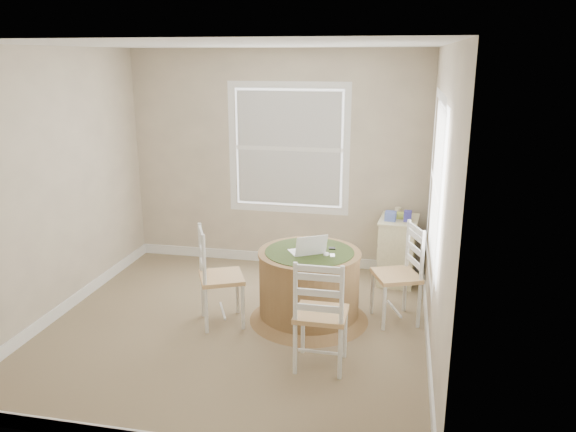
% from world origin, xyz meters
% --- Properties ---
extents(room, '(3.64, 3.64, 2.64)m').
position_xyz_m(room, '(0.17, 0.16, 1.30)').
color(room, '#8B7958').
rests_on(room, ground).
extents(round_table, '(1.17, 1.17, 0.71)m').
position_xyz_m(round_table, '(0.66, 0.30, 0.39)').
color(round_table, olive).
rests_on(round_table, ground).
extents(chair_left, '(0.54, 0.55, 0.95)m').
position_xyz_m(chair_left, '(-0.15, 0.06, 0.47)').
color(chair_left, white).
rests_on(chair_left, ground).
extents(chair_near, '(0.42, 0.40, 0.95)m').
position_xyz_m(chair_near, '(0.90, -0.53, 0.47)').
color(chair_near, white).
rests_on(chair_near, ground).
extents(chair_right, '(0.53, 0.54, 0.95)m').
position_xyz_m(chair_right, '(1.48, 0.44, 0.47)').
color(chair_right, white).
rests_on(chair_right, ground).
extents(laptop, '(0.40, 0.39, 0.22)m').
position_xyz_m(laptop, '(0.65, 0.25, 0.73)').
color(laptop, white).
rests_on(laptop, round_table).
extents(mouse, '(0.07, 0.10, 0.03)m').
position_xyz_m(mouse, '(0.83, 0.24, 0.71)').
color(mouse, white).
rests_on(mouse, round_table).
extents(phone, '(0.06, 0.10, 0.02)m').
position_xyz_m(phone, '(0.89, 0.23, 0.71)').
color(phone, '#B7BABF').
rests_on(phone, round_table).
extents(keys, '(0.07, 0.06, 0.02)m').
position_xyz_m(keys, '(0.86, 0.41, 0.71)').
color(keys, black).
rests_on(keys, round_table).
extents(corner_chest, '(0.47, 0.60, 0.75)m').
position_xyz_m(corner_chest, '(1.48, 1.47, 0.38)').
color(corner_chest, '#F6ECB8').
rests_on(corner_chest, ground).
extents(tissue_box, '(0.13, 0.13, 0.10)m').
position_xyz_m(tissue_box, '(1.39, 1.39, 0.80)').
color(tissue_box, '#566BC4').
rests_on(tissue_box, corner_chest).
extents(box_yellow, '(0.16, 0.11, 0.06)m').
position_xyz_m(box_yellow, '(1.51, 1.50, 0.78)').
color(box_yellow, '#BFD34A').
rests_on(box_yellow, corner_chest).
extents(box_blue, '(0.09, 0.09, 0.12)m').
position_xyz_m(box_blue, '(1.57, 1.39, 0.81)').
color(box_blue, '#37349D').
rests_on(box_blue, corner_chest).
extents(cup_cream, '(0.07, 0.07, 0.09)m').
position_xyz_m(cup_cream, '(1.46, 1.62, 0.79)').
color(cup_cream, beige).
rests_on(cup_cream, corner_chest).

